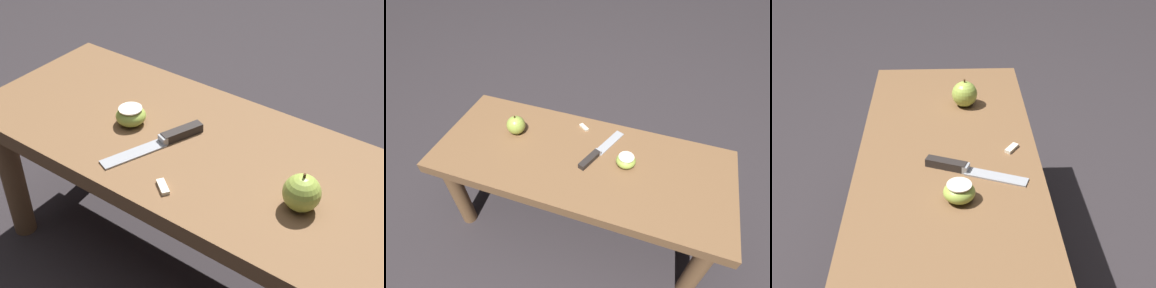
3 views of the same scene
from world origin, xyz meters
The scene contains 6 objects.
ground_plane centered at (0.00, 0.00, 0.00)m, with size 8.00×8.00×0.00m, color #2D282B.
wooden_bench centered at (0.00, 0.00, 0.35)m, with size 1.06×0.44×0.41m.
knife centered at (-0.05, -0.03, 0.42)m, with size 0.11×0.24×0.02m.
apple_whole centered at (0.28, -0.05, 0.45)m, with size 0.07×0.07×0.08m.
apple_cut centered at (-0.16, -0.02, 0.43)m, with size 0.07×0.07×0.04m.
apple_slice_near_knife centered at (0.04, -0.16, 0.42)m, with size 0.04×0.04×0.01m.
Camera 1 is at (0.54, -0.76, 1.10)m, focal length 50.00 mm.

